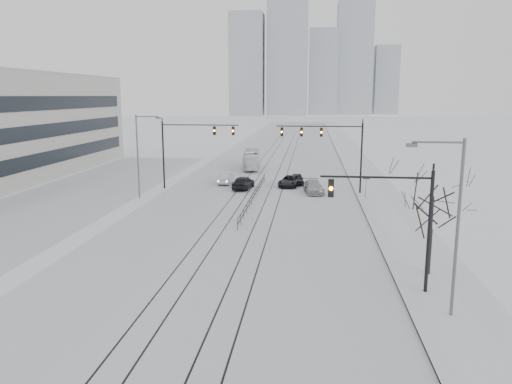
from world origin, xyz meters
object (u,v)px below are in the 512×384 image
Objects in this scene: traffic_mast_near at (400,214)px; sedan_nb_front at (290,181)px; sedan_sb_inner at (243,183)px; sedan_sb_outer at (226,179)px; box_truck at (252,160)px; bare_tree at (432,205)px; sedan_nb_right at (314,187)px; sedan_nb_far at (297,179)px.

traffic_mast_near is 34.03m from sedan_nb_front.
sedan_sb_inner is 0.98× the size of sedan_nb_front.
box_truck is at bearing -94.78° from sedan_sb_outer.
bare_tree is 0.61× the size of box_truck.
sedan_nb_right is (2.88, -3.99, 0.04)m from sedan_nb_front.
sedan_nb_far is at bearing 113.83° from box_truck.
bare_tree is 31.78m from sedan_nb_front.
sedan_nb_front is at bearing -148.71° from sedan_sb_inner.
traffic_mast_near is at bearing 100.58° from box_truck.
sedan_sb_inner is (-15.24, 27.64, -3.70)m from bare_tree.
sedan_nb_far is at bearing 72.46° from sedan_nb_front.
sedan_sb_outer is 8.15m from sedan_nb_front.
bare_tree is at bearing 51.24° from traffic_mast_near.
sedan_nb_front is 4.92m from sedan_nb_right.
sedan_nb_right is at bearing 104.89° from bare_tree.
bare_tree is 1.57× the size of sedan_nb_far.
box_truck is (-13.84, 47.55, -3.18)m from traffic_mast_near.
bare_tree is 27.17m from sedan_nb_right.
sedan_sb_outer is at bearing 179.67° from sedan_nb_far.
traffic_mast_near is at bearing 116.59° from sedan_sb_outer.
sedan_nb_front is (-7.38, 32.99, -3.90)m from traffic_mast_near.
sedan_sb_inner reaches higher than sedan_nb_right.
bare_tree reaches higher than sedan_sb_outer.
sedan_sb_outer is 13.75m from box_truck.
traffic_mast_near is 3.85m from bare_tree.
traffic_mast_near is 49.62m from box_truck.
bare_tree is 1.31× the size of sedan_sb_inner.
box_truck is (-9.34, 18.54, 0.68)m from sedan_nb_right.
sedan_sb_inner reaches higher than sedan_nb_front.
sedan_nb_front is at bearing -123.01° from sedan_nb_far.
sedan_nb_far reaches higher than sedan_nb_front.
sedan_sb_inner is 4.21m from sedan_sb_outer.
bare_tree is 1.27× the size of sedan_nb_right.
sedan_nb_far is 0.39× the size of box_truck.
sedan_nb_far is at bearing -140.02° from sedan_sb_inner.
bare_tree reaches higher than sedan_nb_front.
traffic_mast_near is 1.48× the size of sedan_nb_front.
bare_tree reaches higher than sedan_sb_inner.
sedan_nb_far is 14.90m from box_truck.
sedan_sb_inner is 16.95m from box_truck.
box_truck is at bearing 114.85° from sedan_nb_far.
traffic_mast_near is 1.15× the size of bare_tree.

